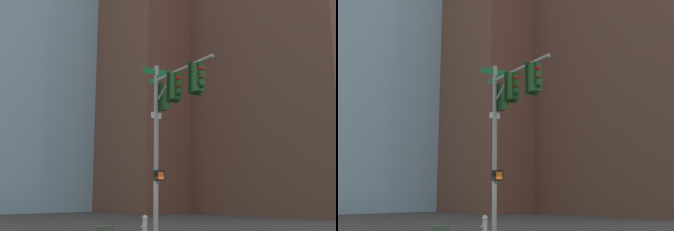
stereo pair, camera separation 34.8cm
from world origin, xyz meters
The scene contains 3 objects.
signal_pole_assembly centered at (0.46, 1.32, 5.08)m, with size 1.35×4.23×6.99m.
fire_hydrant centered at (-1.60, -2.84, 0.47)m, with size 0.34×0.26×0.87m.
building_brick_midblock centered at (-24.14, -25.82, 15.78)m, with size 23.16×18.41×31.57m, color brown.
Camera 2 is at (10.70, 13.44, 1.88)m, focal length 45.41 mm.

